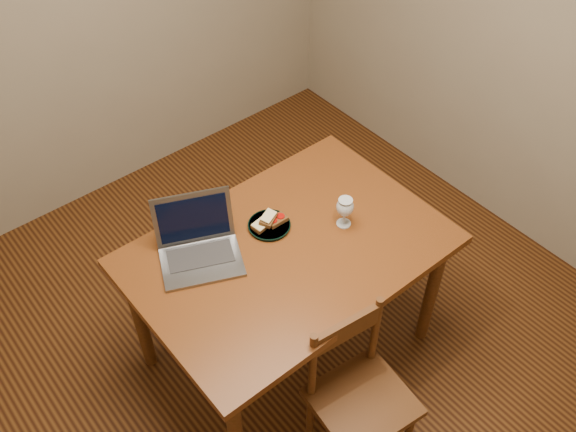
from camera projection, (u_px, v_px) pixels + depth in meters
floor at (275, 345)px, 3.23m from camera, size 3.20×3.20×0.02m
right_wall at (537, 4)px, 3.02m from camera, size 0.02×3.20×2.60m
table at (288, 261)px, 2.74m from camera, size 1.30×0.90×0.74m
chair at (360, 391)px, 2.55m from camera, size 0.42×0.40×0.40m
plate at (269, 226)px, 2.76m from camera, size 0.19×0.19×0.02m
sandwich_cheese at (262, 224)px, 2.74m from camera, size 0.09×0.06×0.03m
sandwich_tomato at (277, 219)px, 2.76m from camera, size 0.09×0.05×0.03m
sandwich_top at (268, 218)px, 2.73m from camera, size 0.10×0.09×0.03m
milk_glass at (345, 212)px, 2.73m from camera, size 0.08×0.08×0.15m
laptop at (198, 241)px, 2.62m from camera, size 0.42×0.41×0.24m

